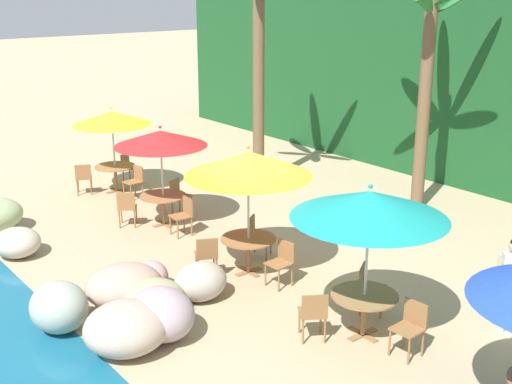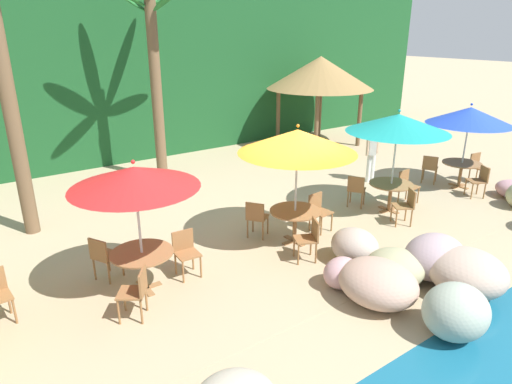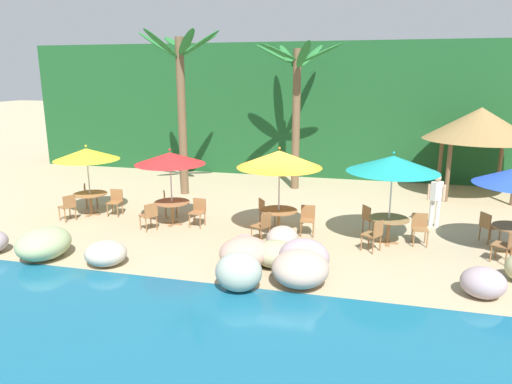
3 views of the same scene
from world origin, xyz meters
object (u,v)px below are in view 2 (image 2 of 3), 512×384
object	(u,v)px
umbrella_orange	(297,141)
chair_teal_left	(406,204)
chair_red_left	(137,290)
chair_blue_inland	(430,167)
umbrella_blue	(470,116)
umbrella_teal	(398,123)
chair_orange_left	(310,237)
palm_tree_second	(152,45)
palapa_hut	(320,73)
chair_teal_seaward	(407,184)
umbrella_red	(134,177)
dining_table_blue	(462,167)
chair_orange_seaward	(318,209)
chair_red_inland	(103,255)
chair_red_seaward	(185,250)
waiter_in_white	(372,150)
dining_table_orange	(295,216)
chair_blue_left	(480,179)
dining_table_red	(142,259)
chair_blue_seaward	(477,165)
chair_teal_inland	(356,189)
dining_table_teal	(391,188)
chair_orange_inland	(256,216)

from	to	relation	value
umbrella_orange	chair_teal_left	distance (m)	3.36
chair_red_left	chair_blue_inland	size ratio (longest dim) A/B	1.00
umbrella_blue	umbrella_teal	bearing A→B (deg)	-179.71
chair_orange_left	palm_tree_second	world-z (taller)	palm_tree_second
palapa_hut	chair_red_left	bearing A→B (deg)	-145.93
chair_teal_seaward	chair_red_left	bearing A→B (deg)	-174.27
umbrella_red	dining_table_blue	size ratio (longest dim) A/B	2.20
chair_orange_seaward	palm_tree_second	xyz separation A→B (m)	(-1.35, 5.66, 3.44)
chair_teal_seaward	chair_blue_inland	xyz separation A→B (m)	(1.86, 0.58, 0.00)
chair_orange_seaward	umbrella_teal	bearing A→B (deg)	-5.00
chair_red_inland	chair_orange_left	size ratio (longest dim) A/B	1.00
chair_red_seaward	waiter_in_white	world-z (taller)	waiter_in_white
dining_table_orange	chair_orange_seaward	distance (m)	0.86
chair_blue_inland	chair_red_inland	bearing A→B (deg)	179.38
chair_red_seaward	chair_blue_left	size ratio (longest dim) A/B	1.00
umbrella_teal	umbrella_blue	xyz separation A→B (m)	(3.18, 0.02, -0.16)
dining_table_red	chair_orange_left	bearing A→B (deg)	-15.75
chair_red_seaward	chair_red_left	size ratio (longest dim) A/B	1.00
chair_orange_seaward	chair_blue_inland	distance (m)	5.02
umbrella_orange	chair_blue_left	world-z (taller)	umbrella_orange
chair_teal_seaward	umbrella_blue	size ratio (longest dim) A/B	0.35
chair_teal_seaward	palm_tree_second	world-z (taller)	palm_tree_second
dining_table_red	palapa_hut	size ratio (longest dim) A/B	0.27
chair_teal_seaward	dining_table_red	bearing A→B (deg)	-179.76
waiter_in_white	chair_blue_left	bearing A→B (deg)	-62.15
chair_blue_left	chair_red_inland	bearing A→B (deg)	170.83
umbrella_orange	umbrella_teal	distance (m)	3.13
dining_table_red	chair_blue_left	xyz separation A→B (m)	(9.37, -0.88, -0.10)
chair_orange_left	chair_blue_inland	world-z (taller)	same
chair_red_left	chair_red_inland	bearing A→B (deg)	92.55
chair_red_inland	chair_blue_seaward	size ratio (longest dim) A/B	1.00
chair_orange_seaward	chair_teal_left	bearing A→B (deg)	-26.83
dining_table_red	waiter_in_white	world-z (taller)	waiter_in_white
dining_table_red	chair_blue_seaward	xyz separation A→B (m)	(10.59, -0.11, -0.10)
umbrella_teal	dining_table_blue	bearing A→B (deg)	0.29
umbrella_teal	chair_teal_inland	bearing A→B (deg)	128.39
chair_blue_seaward	umbrella_orange	bearing A→B (deg)	179.76
umbrella_orange	chair_teal_inland	size ratio (longest dim) A/B	3.00
chair_red_left	waiter_in_white	world-z (taller)	waiter_in_white
umbrella_orange	chair_blue_left	bearing A→B (deg)	-7.62
chair_red_left	dining_table_red	bearing A→B (deg)	61.67
chair_red_inland	umbrella_teal	xyz separation A→B (m)	(7.03, -0.83, 1.76)
palapa_hut	dining_table_teal	bearing A→B (deg)	-117.73
chair_red_seaward	chair_teal_seaward	distance (m)	6.54
chair_orange_inland	chair_teal_seaward	bearing A→B (deg)	-6.64
umbrella_red	chair_blue_inland	xyz separation A→B (m)	(9.26, 0.61, -1.61)
chair_teal_left	chair_blue_inland	xyz separation A→B (m)	(3.08, 1.49, 0.00)
chair_teal_seaward	waiter_in_white	xyz separation A→B (m)	(0.58, 1.74, 0.47)
chair_blue_left	umbrella_orange	bearing A→B (deg)	172.38
chair_teal_seaward	palapa_hut	xyz separation A→B (m)	(2.48, 6.17, 2.28)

